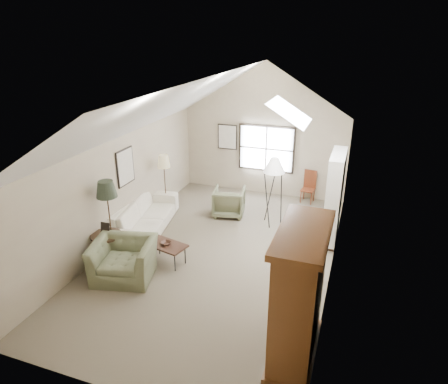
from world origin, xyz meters
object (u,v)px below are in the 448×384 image
(armoire, at_px, (299,296))
(side_table, at_px, (108,248))
(coffee_table, at_px, (167,253))
(side_chair, at_px, (308,187))
(sofa, at_px, (144,216))
(armchair_near, at_px, (124,260))
(armchair_far, at_px, (229,202))

(armoire, bearing_deg, side_table, 163.22)
(coffee_table, xyz_separation_m, side_table, (-1.24, -0.40, 0.11))
(side_chair, bearing_deg, sofa, -131.24)
(armoire, height_order, side_chair, armoire)
(coffee_table, height_order, side_chair, side_chair)
(armchair_near, xyz_separation_m, armchair_far, (1.08, 3.57, -0.01))
(coffee_table, bearing_deg, side_table, -162.23)
(armoire, distance_m, side_table, 4.64)
(side_table, bearing_deg, side_chair, 52.47)
(coffee_table, relative_size, side_table, 1.32)
(armchair_far, distance_m, side_chair, 2.50)
(sofa, height_order, armchair_near, armchair_near)
(armoire, distance_m, side_chair, 6.17)
(armchair_near, relative_size, coffee_table, 1.39)
(armchair_near, bearing_deg, armchair_far, 59.34)
(side_table, bearing_deg, sofa, 90.00)
(sofa, relative_size, armchair_near, 2.19)
(armoire, height_order, armchair_near, armoire)
(armoire, relative_size, side_table, 3.26)
(sofa, bearing_deg, coffee_table, -144.19)
(armchair_far, xyz_separation_m, side_chair, (1.93, 1.60, 0.09))
(side_table, bearing_deg, coffee_table, 17.77)
(sofa, distance_m, side_table, 1.60)
(armchair_near, bearing_deg, side_table, 136.27)
(armchair_far, bearing_deg, side_chair, -151.56)
(side_chair, bearing_deg, armchair_near, -112.38)
(armoire, bearing_deg, armchair_near, 165.83)
(coffee_table, xyz_separation_m, side_chair, (2.43, 4.38, 0.25))
(armchair_near, bearing_deg, side_chair, 45.97)
(armoire, relative_size, sofa, 0.82)
(armchair_far, height_order, side_table, armchair_far)
(armchair_near, relative_size, side_chair, 1.29)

